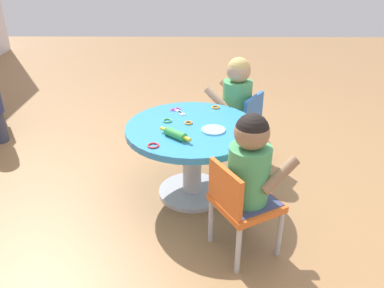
{
  "coord_description": "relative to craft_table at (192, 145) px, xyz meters",
  "views": [
    {
      "loc": [
        -2.12,
        -0.02,
        1.47
      ],
      "look_at": [
        0.0,
        0.0,
        0.37
      ],
      "focal_mm": 35.88,
      "sensor_mm": 36.0,
      "label": 1
    }
  ],
  "objects": [
    {
      "name": "ground_plane",
      "position": [
        0.0,
        0.0,
        -0.36
      ],
      "size": [
        10.0,
        10.0,
        0.0
      ],
      "primitive_type": "plane",
      "color": "#9E7247"
    },
    {
      "name": "playdough_blob_0",
      "position": [
        -0.07,
        -0.13,
        0.14
      ],
      "size": [
        0.14,
        0.14,
        0.01
      ],
      "primitive_type": "cylinder",
      "color": "#8CCCF2",
      "rests_on": "craft_table"
    },
    {
      "name": "cookie_cutter_1",
      "position": [
        0.3,
        -0.16,
        0.14
      ],
      "size": [
        0.06,
        0.06,
        0.01
      ],
      "primitive_type": "torus",
      "color": "orange",
      "rests_on": "craft_table"
    },
    {
      "name": "cookie_cutter_3",
      "position": [
        0.07,
        0.15,
        0.14
      ],
      "size": [
        0.06,
        0.06,
        0.01
      ],
      "primitive_type": "torus",
      "color": "#4CB259",
      "rests_on": "craft_table"
    },
    {
      "name": "child_chair_left",
      "position": [
        -0.53,
        -0.25,
        -0.06
      ],
      "size": [
        0.41,
        0.41,
        0.54
      ],
      "color": "#B7B7BC",
      "rests_on": "ground"
    },
    {
      "name": "rolling_pin",
      "position": [
        -0.16,
        0.09,
        0.16
      ],
      "size": [
        0.17,
        0.19,
        0.05
      ],
      "color": "green",
      "rests_on": "craft_table"
    },
    {
      "name": "cookie_cutter_0",
      "position": [
        0.04,
        0.02,
        0.14
      ],
      "size": [
        0.05,
        0.05,
        0.01
      ],
      "primitive_type": "torus",
      "color": "orange",
      "rests_on": "craft_table"
    },
    {
      "name": "craft_table",
      "position": [
        0.0,
        0.0,
        0.0
      ],
      "size": [
        0.81,
        0.81,
        0.49
      ],
      "color": "silver",
      "rests_on": "ground"
    },
    {
      "name": "child_chair_right",
      "position": [
        0.47,
        -0.35,
        -0.06
      ],
      "size": [
        0.42,
        0.42,
        0.54
      ],
      "color": "#B7B7BC",
      "rests_on": "ground"
    },
    {
      "name": "seated_child_right",
      "position": [
        0.49,
        -0.32,
        0.17
      ],
      "size": [
        0.41,
        0.44,
        0.51
      ],
      "color": "#3F4772",
      "rests_on": "ground"
    },
    {
      "name": "cookie_cutter_2",
      "position": [
        -0.27,
        0.21,
        0.14
      ],
      "size": [
        0.07,
        0.07,
        0.01
      ],
      "primitive_type": "torus",
      "color": "red",
      "rests_on": "craft_table"
    },
    {
      "name": "seated_child_left",
      "position": [
        -0.51,
        -0.29,
        0.17
      ],
      "size": [
        0.4,
        0.43,
        0.51
      ],
      "color": "#3F4772",
      "rests_on": "ground"
    },
    {
      "name": "craft_scissors",
      "position": [
        0.24,
        0.1,
        0.13
      ],
      "size": [
        0.14,
        0.11,
        0.01
      ],
      "color": "silver",
      "rests_on": "craft_table"
    }
  ]
}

